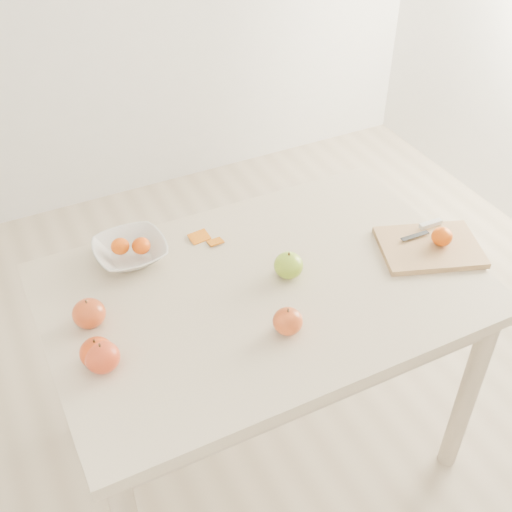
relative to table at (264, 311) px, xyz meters
name	(u,v)px	position (x,y,z in m)	size (l,w,h in m)	color
ground	(262,443)	(0.00, 0.00, -0.65)	(3.50, 3.50, 0.00)	#C6B293
table	(264,311)	(0.00, 0.00, 0.00)	(1.20, 0.80, 0.75)	beige
cutting_board	(429,247)	(0.51, -0.08, 0.11)	(0.29, 0.21, 0.02)	tan
board_tangerine	(442,237)	(0.54, -0.09, 0.14)	(0.06, 0.06, 0.05)	#D04607
fruit_bowl	(130,251)	(-0.29, 0.28, 0.12)	(0.21, 0.21, 0.05)	silver
bowl_tangerine_near	(120,246)	(-0.32, 0.29, 0.15)	(0.05, 0.05, 0.05)	#C94107
bowl_tangerine_far	(141,246)	(-0.26, 0.26, 0.15)	(0.05, 0.05, 0.05)	#CA4007
orange_peel_a	(199,238)	(-0.08, 0.28, 0.10)	(0.06, 0.04, 0.00)	orange
orange_peel_b	(215,242)	(-0.04, 0.24, 0.10)	(0.04, 0.04, 0.00)	#D0690E
paring_knife	(428,226)	(0.56, -0.01, 0.12)	(0.17, 0.05, 0.01)	white
apple_green	(289,265)	(0.08, 0.01, 0.14)	(0.08, 0.08, 0.07)	#6CA219
apple_red_e	(288,321)	(-0.03, -0.18, 0.13)	(0.08, 0.08, 0.07)	#A21E0F
apple_red_b	(102,357)	(-0.48, -0.09, 0.14)	(0.09, 0.09, 0.08)	#A7010D
apple_red_a	(89,313)	(-0.47, 0.07, 0.14)	(0.09, 0.09, 0.08)	#9C150D
apple_red_d	(97,353)	(-0.49, -0.07, 0.14)	(0.08, 0.08, 0.07)	#A0190A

